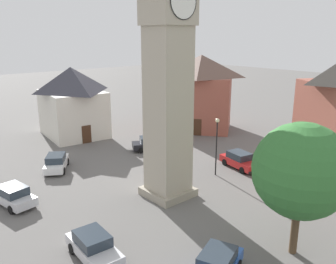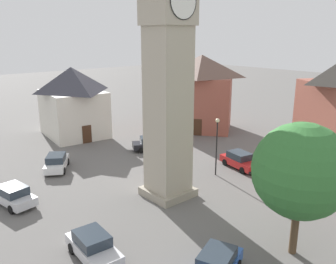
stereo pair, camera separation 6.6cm
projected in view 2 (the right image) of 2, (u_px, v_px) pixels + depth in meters
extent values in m
plane|color=#605E5B|center=(168.00, 195.00, 27.84)|extent=(200.00, 200.00, 0.00)
cube|color=gray|center=(168.00, 191.00, 27.76)|extent=(3.38, 3.38, 0.60)
cube|color=#ADA38E|center=(168.00, 112.00, 26.04)|extent=(2.71, 2.71, 12.25)
cube|color=#ADA38E|center=(168.00, 3.00, 24.01)|extent=(3.03, 3.03, 2.98)
cylinder|color=white|center=(154.00, 4.00, 25.13)|extent=(2.27, 0.04, 2.27)
torus|color=black|center=(154.00, 4.00, 25.14)|extent=(2.33, 0.06, 2.33)
cube|color=black|center=(153.00, 1.00, 25.09)|extent=(0.05, 0.02, 0.64)
cube|color=black|center=(157.00, 5.00, 25.38)|extent=(0.86, 0.02, 0.04)
cylinder|color=white|center=(184.00, 1.00, 22.88)|extent=(2.27, 0.04, 2.27)
torus|color=black|center=(184.00, 1.00, 22.87)|extent=(2.33, 0.06, 2.33)
cube|color=black|center=(152.00, 145.00, 38.47)|extent=(4.41, 3.48, 0.64)
cube|color=#28333D|center=(150.00, 140.00, 38.27)|extent=(2.59, 2.38, 0.64)
cylinder|color=black|center=(161.00, 144.00, 39.54)|extent=(0.67, 0.50, 0.64)
cylinder|color=black|center=(164.00, 149.00, 38.03)|extent=(0.67, 0.50, 0.64)
cylinder|color=black|center=(140.00, 146.00, 39.05)|extent=(0.67, 0.50, 0.64)
cylinder|color=black|center=(141.00, 150.00, 37.54)|extent=(0.67, 0.50, 0.64)
cube|color=black|center=(170.00, 146.00, 38.92)|extent=(0.92, 1.51, 0.16)
cube|color=silver|center=(13.00, 197.00, 26.11)|extent=(2.40, 4.34, 0.64)
cube|color=#28333D|center=(13.00, 190.00, 25.85)|extent=(1.91, 2.34, 0.64)
cylinder|color=black|center=(15.00, 192.00, 27.52)|extent=(0.33, 0.67, 0.64)
cylinder|color=black|center=(11.00, 209.00, 24.83)|extent=(0.33, 0.67, 0.64)
cylinder|color=black|center=(32.00, 201.00, 26.03)|extent=(0.33, 0.67, 0.64)
cube|color=black|center=(0.00, 192.00, 27.39)|extent=(1.66, 0.41, 0.16)
cube|color=red|center=(240.00, 162.00, 33.30)|extent=(2.43, 4.34, 0.64)
cube|color=#28333D|center=(240.00, 155.00, 33.26)|extent=(1.92, 2.35, 0.64)
cylinder|color=black|center=(256.00, 167.00, 32.73)|extent=(0.33, 0.67, 0.64)
cylinder|color=black|center=(242.00, 171.00, 31.96)|extent=(0.33, 0.67, 0.64)
cylinder|color=black|center=(238.00, 159.00, 34.78)|extent=(0.33, 0.67, 0.64)
cylinder|color=black|center=(225.00, 162.00, 34.00)|extent=(0.33, 0.67, 0.64)
cube|color=black|center=(255.00, 171.00, 31.67)|extent=(1.66, 0.43, 0.16)
cube|color=white|center=(57.00, 164.00, 32.88)|extent=(3.68, 4.36, 0.64)
cube|color=#28333D|center=(56.00, 158.00, 32.57)|extent=(2.46, 2.61, 0.64)
cylinder|color=black|center=(51.00, 162.00, 34.03)|extent=(0.54, 0.65, 0.64)
cylinder|color=black|center=(68.00, 162.00, 34.22)|extent=(0.54, 0.65, 0.64)
cylinder|color=black|center=(46.00, 172.00, 31.67)|extent=(0.54, 0.65, 0.64)
cylinder|color=black|center=(64.00, 171.00, 31.87)|extent=(0.54, 0.65, 0.64)
cube|color=black|center=(61.00, 159.00, 34.87)|extent=(1.45, 1.02, 0.16)
cube|color=#28333D|center=(217.00, 258.00, 18.02)|extent=(2.52, 2.21, 0.64)
cylinder|color=black|center=(210.00, 257.00, 19.54)|extent=(0.68, 0.43, 0.64)
cube|color=silver|center=(94.00, 249.00, 19.76)|extent=(1.95, 4.20, 0.64)
cube|color=#28333D|center=(92.00, 238.00, 19.71)|extent=(1.69, 2.19, 0.64)
cylinder|color=black|center=(117.00, 259.00, 19.35)|extent=(0.26, 0.65, 0.64)
cylinder|color=black|center=(97.00, 239.00, 21.24)|extent=(0.26, 0.65, 0.64)
cylinder|color=black|center=(72.00, 248.00, 20.31)|extent=(0.26, 0.65, 0.64)
cylinder|color=black|center=(291.00, 173.00, 31.12)|extent=(0.13, 0.13, 0.82)
cylinder|color=black|center=(289.00, 173.00, 31.11)|extent=(0.13, 0.13, 0.82)
cube|color=#D13838|center=(290.00, 166.00, 30.93)|extent=(0.42, 0.39, 0.60)
cylinder|color=#D13838|center=(293.00, 166.00, 30.96)|extent=(0.09, 0.09, 0.60)
cylinder|color=#D13838|center=(288.00, 166.00, 30.92)|extent=(0.09, 0.09, 0.60)
sphere|color=tan|center=(291.00, 161.00, 30.80)|extent=(0.22, 0.22, 0.22)
sphere|color=black|center=(291.00, 161.00, 30.81)|extent=(0.20, 0.20, 0.20)
cylinder|color=brown|center=(295.00, 228.00, 20.05)|extent=(0.44, 0.44, 3.23)
sphere|color=#337033|center=(301.00, 171.00, 19.11)|extent=(5.35, 5.35, 5.35)
cube|color=#995142|center=(201.00, 103.00, 46.27)|extent=(9.55, 9.84, 7.01)
pyramid|color=brown|center=(202.00, 66.00, 44.96)|extent=(10.02, 10.33, 2.78)
cube|color=#422819|center=(197.00, 127.00, 43.99)|extent=(0.73, 0.93, 2.10)
cube|color=#422819|center=(314.00, 170.00, 30.03)|extent=(0.61, 1.00, 2.10)
cube|color=silver|center=(74.00, 113.00, 43.64)|extent=(7.32, 8.67, 5.61)
pyramid|color=#383842|center=(71.00, 79.00, 42.50)|extent=(7.68, 9.10, 2.90)
cube|color=#422819|center=(87.00, 134.00, 40.92)|extent=(1.10, 0.21, 2.10)
cylinder|color=black|center=(216.00, 149.00, 31.17)|extent=(0.12, 0.12, 4.88)
sphere|color=beige|center=(218.00, 121.00, 30.47)|extent=(0.36, 0.36, 0.36)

